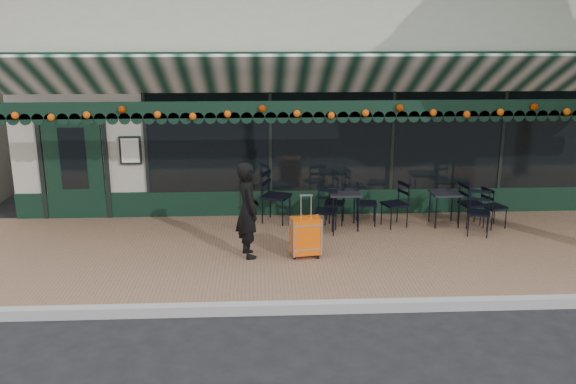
{
  "coord_description": "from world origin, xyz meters",
  "views": [
    {
      "loc": [
        -1.24,
        -7.72,
        3.8
      ],
      "look_at": [
        -0.77,
        1.6,
        1.27
      ],
      "focal_mm": 38.0,
      "sensor_mm": 36.0,
      "label": 1
    }
  ],
  "objects_px": {
    "cafe_table_b": "(344,195)",
    "chair_b_right": "(366,204)",
    "woman": "(248,210)",
    "chair_a_extra": "(494,207)",
    "chair_a_left": "(395,205)",
    "chair_b_front": "(326,212)",
    "cafe_table_a": "(445,196)",
    "chair_b_left": "(335,204)",
    "chair_a_front": "(479,213)",
    "suitcase": "(306,237)",
    "chair_a_right": "(472,204)",
    "chair_solo": "(276,197)"
  },
  "relations": [
    {
      "from": "chair_a_right",
      "to": "chair_b_left",
      "type": "distance_m",
      "value": 2.58
    },
    {
      "from": "chair_a_extra",
      "to": "chair_solo",
      "type": "bearing_deg",
      "value": 64.19
    },
    {
      "from": "chair_b_right",
      "to": "chair_solo",
      "type": "height_order",
      "value": "chair_solo"
    },
    {
      "from": "cafe_table_b",
      "to": "chair_a_right",
      "type": "relative_size",
      "value": 0.83
    },
    {
      "from": "chair_a_left",
      "to": "chair_b_front",
      "type": "distance_m",
      "value": 1.37
    },
    {
      "from": "chair_b_right",
      "to": "woman",
      "type": "bearing_deg",
      "value": 132.47
    },
    {
      "from": "suitcase",
      "to": "cafe_table_b",
      "type": "bearing_deg",
      "value": 50.57
    },
    {
      "from": "cafe_table_a",
      "to": "chair_a_right",
      "type": "xyz_separation_m",
      "value": [
        0.5,
        -0.07,
        -0.16
      ]
    },
    {
      "from": "suitcase",
      "to": "cafe_table_a",
      "type": "bearing_deg",
      "value": 19.16
    },
    {
      "from": "cafe_table_a",
      "to": "chair_b_right",
      "type": "xyz_separation_m",
      "value": [
        -1.47,
        0.12,
        -0.18
      ]
    },
    {
      "from": "chair_a_front",
      "to": "chair_b_left",
      "type": "bearing_deg",
      "value": -177.11
    },
    {
      "from": "woman",
      "to": "chair_a_left",
      "type": "height_order",
      "value": "woman"
    },
    {
      "from": "suitcase",
      "to": "cafe_table_b",
      "type": "relative_size",
      "value": 1.51
    },
    {
      "from": "cafe_table_b",
      "to": "chair_a_front",
      "type": "relative_size",
      "value": 0.86
    },
    {
      "from": "chair_a_right",
      "to": "chair_b_left",
      "type": "height_order",
      "value": "chair_a_right"
    },
    {
      "from": "chair_b_front",
      "to": "woman",
      "type": "bearing_deg",
      "value": -127.75
    },
    {
      "from": "chair_a_left",
      "to": "chair_a_extra",
      "type": "distance_m",
      "value": 1.85
    },
    {
      "from": "chair_a_front",
      "to": "chair_b_right",
      "type": "distance_m",
      "value": 2.05
    },
    {
      "from": "suitcase",
      "to": "chair_solo",
      "type": "bearing_deg",
      "value": 92.4
    },
    {
      "from": "chair_b_left",
      "to": "chair_b_right",
      "type": "height_order",
      "value": "chair_b_right"
    },
    {
      "from": "cafe_table_b",
      "to": "chair_b_right",
      "type": "relative_size",
      "value": 0.87
    },
    {
      "from": "suitcase",
      "to": "chair_a_left",
      "type": "distance_m",
      "value": 2.35
    },
    {
      "from": "cafe_table_a",
      "to": "chair_a_extra",
      "type": "bearing_deg",
      "value": -11.52
    },
    {
      "from": "suitcase",
      "to": "cafe_table_a",
      "type": "distance_m",
      "value": 3.17
    },
    {
      "from": "woman",
      "to": "cafe_table_b",
      "type": "bearing_deg",
      "value": -69.24
    },
    {
      "from": "chair_a_front",
      "to": "woman",
      "type": "bearing_deg",
      "value": -148.19
    },
    {
      "from": "suitcase",
      "to": "chair_b_front",
      "type": "distance_m",
      "value": 1.3
    },
    {
      "from": "chair_a_front",
      "to": "chair_b_front",
      "type": "xyz_separation_m",
      "value": [
        -2.74,
        0.25,
        -0.0
      ]
    },
    {
      "from": "chair_b_right",
      "to": "cafe_table_b",
      "type": "bearing_deg",
      "value": 120.18
    },
    {
      "from": "cafe_table_a",
      "to": "chair_a_right",
      "type": "bearing_deg",
      "value": -8.07
    },
    {
      "from": "chair_a_left",
      "to": "chair_b_front",
      "type": "height_order",
      "value": "chair_a_left"
    },
    {
      "from": "chair_a_left",
      "to": "chair_a_right",
      "type": "height_order",
      "value": "chair_a_left"
    },
    {
      "from": "cafe_table_a",
      "to": "chair_b_right",
      "type": "distance_m",
      "value": 1.49
    },
    {
      "from": "cafe_table_b",
      "to": "chair_b_left",
      "type": "bearing_deg",
      "value": 117.44
    },
    {
      "from": "woman",
      "to": "chair_a_extra",
      "type": "relative_size",
      "value": 2.02
    },
    {
      "from": "chair_a_right",
      "to": "chair_b_right",
      "type": "distance_m",
      "value": 1.98
    },
    {
      "from": "woman",
      "to": "chair_a_left",
      "type": "distance_m",
      "value": 3.1
    },
    {
      "from": "suitcase",
      "to": "chair_b_front",
      "type": "bearing_deg",
      "value": 58.94
    },
    {
      "from": "woman",
      "to": "suitcase",
      "type": "distance_m",
      "value": 1.04
    },
    {
      "from": "chair_a_extra",
      "to": "chair_b_left",
      "type": "relative_size",
      "value": 1.0
    },
    {
      "from": "woman",
      "to": "chair_b_front",
      "type": "bearing_deg",
      "value": -68.73
    },
    {
      "from": "chair_b_right",
      "to": "chair_b_front",
      "type": "xyz_separation_m",
      "value": [
        -0.82,
        -0.45,
        0.0
      ]
    },
    {
      "from": "chair_a_right",
      "to": "chair_b_right",
      "type": "xyz_separation_m",
      "value": [
        -1.97,
        0.19,
        -0.02
      ]
    },
    {
      "from": "cafe_table_a",
      "to": "chair_solo",
      "type": "bearing_deg",
      "value": 173.59
    },
    {
      "from": "chair_a_extra",
      "to": "chair_b_right",
      "type": "height_order",
      "value": "chair_b_right"
    },
    {
      "from": "woman",
      "to": "cafe_table_a",
      "type": "relative_size",
      "value": 2.45
    },
    {
      "from": "chair_a_right",
      "to": "suitcase",
      "type": "bearing_deg",
      "value": 104.78
    },
    {
      "from": "chair_b_left",
      "to": "woman",
      "type": "bearing_deg",
      "value": -33.06
    },
    {
      "from": "woman",
      "to": "cafe_table_a",
      "type": "xyz_separation_m",
      "value": [
        3.69,
        1.44,
        -0.21
      ]
    },
    {
      "from": "chair_a_right",
      "to": "chair_a_front",
      "type": "xyz_separation_m",
      "value": [
        -0.05,
        -0.51,
        -0.01
      ]
    }
  ]
}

